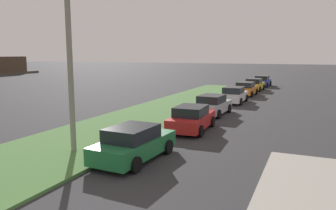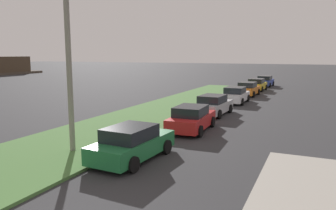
# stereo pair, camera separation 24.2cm
# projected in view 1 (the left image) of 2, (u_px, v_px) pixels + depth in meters

# --- Properties ---
(grass_median) EXTENTS (60.00, 6.00, 0.12)m
(grass_median) POSITION_uv_depth(u_px,v_px,m) (100.00, 134.00, 18.22)
(grass_median) COLOR #477238
(grass_median) RESTS_ON ground
(parked_car_green) EXTENTS (4.39, 2.20, 1.47)m
(parked_car_green) POSITION_uv_depth(u_px,v_px,m) (134.00, 143.00, 13.79)
(parked_car_green) COLOR #1E6B38
(parked_car_green) RESTS_ON ground
(parked_car_red) EXTENTS (4.38, 2.17, 1.47)m
(parked_car_red) POSITION_uv_depth(u_px,v_px,m) (192.00, 118.00, 19.13)
(parked_car_red) COLOR red
(parked_car_red) RESTS_ON ground
(parked_car_silver) EXTENTS (4.37, 2.16, 1.47)m
(parked_car_silver) POSITION_uv_depth(u_px,v_px,m) (212.00, 105.00, 24.16)
(parked_car_silver) COLOR #B2B5BA
(parked_car_silver) RESTS_ON ground
(parked_car_white) EXTENTS (4.30, 2.03, 1.47)m
(parked_car_white) POSITION_uv_depth(u_px,v_px,m) (234.00, 95.00, 30.07)
(parked_car_white) COLOR silver
(parked_car_white) RESTS_ON ground
(parked_car_orange) EXTENTS (4.36, 2.13, 1.47)m
(parked_car_orange) POSITION_uv_depth(u_px,v_px,m) (246.00, 89.00, 35.37)
(parked_car_orange) COLOR orange
(parked_car_orange) RESTS_ON ground
(parked_car_yellow) EXTENTS (4.36, 2.13, 1.47)m
(parked_car_yellow) POSITION_uv_depth(u_px,v_px,m) (254.00, 85.00, 40.37)
(parked_car_yellow) COLOR gold
(parked_car_yellow) RESTS_ON ground
(parked_car_blue) EXTENTS (4.36, 2.14, 1.47)m
(parked_car_blue) POSITION_uv_depth(u_px,v_px,m) (262.00, 81.00, 45.55)
(parked_car_blue) COLOR #23389E
(parked_car_blue) RESTS_ON ground
(streetlight) EXTENTS (0.39, 2.87, 7.50)m
(streetlight) POSITION_uv_depth(u_px,v_px,m) (76.00, 55.00, 14.03)
(streetlight) COLOR gray
(streetlight) RESTS_ON ground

